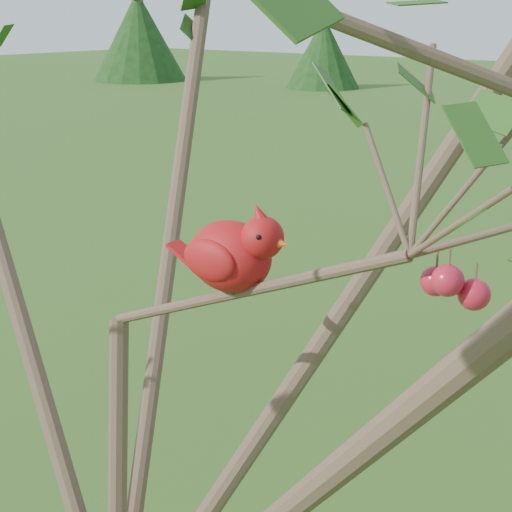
# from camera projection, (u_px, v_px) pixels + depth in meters

# --- Properties ---
(crabapple_tree) EXTENTS (2.35, 2.05, 2.95)m
(crabapple_tree) POSITION_uv_depth(u_px,v_px,m) (88.00, 253.00, 1.25)
(crabapple_tree) COLOR #483627
(crabapple_tree) RESTS_ON ground
(cardinal) EXTENTS (0.23, 0.12, 0.16)m
(cardinal) POSITION_uv_depth(u_px,v_px,m) (234.00, 253.00, 1.19)
(cardinal) COLOR #A5160E
(cardinal) RESTS_ON ground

